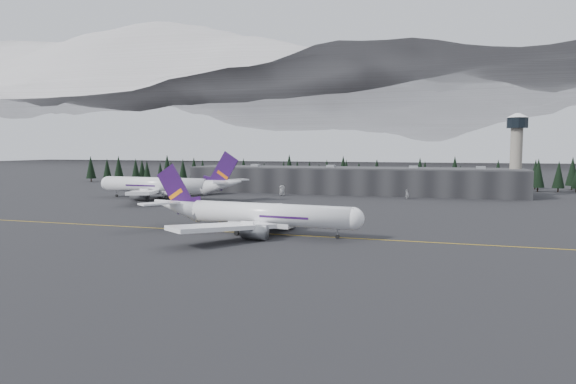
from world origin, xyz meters
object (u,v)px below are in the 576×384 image
(control_tower, at_px, (516,145))
(jet_parked, at_px, (167,186))
(terminal, at_px, (351,180))
(gse_vehicle_b, at_px, (407,197))
(gse_vehicle_a, at_px, (282,194))
(jet_main, at_px, (252,214))

(control_tower, bearing_deg, jet_parked, -158.50)
(terminal, relative_size, gse_vehicle_b, 38.29)
(control_tower, bearing_deg, terminal, -177.71)
(terminal, bearing_deg, control_tower, 2.29)
(control_tower, height_order, jet_parked, control_tower)
(control_tower, xyz_separation_m, gse_vehicle_b, (-46.05, -26.03, -22.69))
(jet_parked, relative_size, gse_vehicle_b, 16.95)
(control_tower, distance_m, gse_vehicle_b, 57.56)
(jet_parked, height_order, gse_vehicle_b, jet_parked)
(terminal, relative_size, gse_vehicle_a, 33.20)
(terminal, relative_size, jet_parked, 2.26)
(gse_vehicle_a, bearing_deg, jet_main, -97.10)
(terminal, height_order, jet_main, jet_main)
(jet_parked, relative_size, gse_vehicle_a, 14.70)
(jet_main, bearing_deg, jet_parked, 137.66)
(terminal, distance_m, control_tower, 76.98)
(terminal, bearing_deg, gse_vehicle_a, -138.49)
(control_tower, bearing_deg, jet_main, -121.03)
(terminal, relative_size, control_tower, 4.24)
(terminal, xyz_separation_m, jet_parked, (-70.28, -54.22, -0.43))
(jet_main, distance_m, gse_vehicle_b, 108.72)
(terminal, bearing_deg, jet_parked, -142.35)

